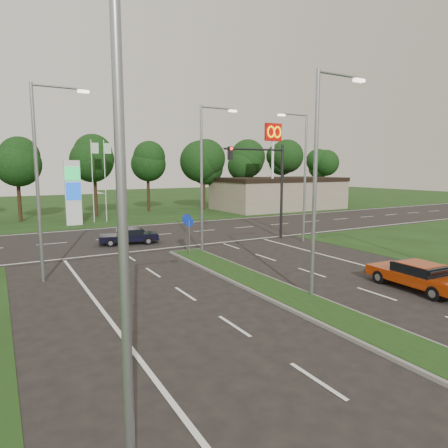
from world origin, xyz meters
TOP-DOWN VIEW (x-y plane):
  - ground at (0.00, 0.00)m, footprint 160.00×160.00m
  - verge_far at (0.00, 55.00)m, footprint 160.00×50.00m
  - cross_road at (0.00, 24.00)m, footprint 160.00×12.00m
  - median_kerb at (0.00, 4.00)m, footprint 2.00×26.00m
  - commercial_building at (22.00, 36.00)m, footprint 16.00×9.00m
  - streetlight_median_near at (1.00, 6.00)m, footprint 2.53×0.22m
  - streetlight_median_far at (1.00, 16.00)m, footprint 2.53×0.22m
  - streetlight_left_near at (-8.30, 0.00)m, footprint 2.53×0.22m
  - streetlight_left_far at (-8.30, 14.00)m, footprint 2.53×0.22m
  - streetlight_right_far at (8.80, 16.00)m, footprint 2.53×0.22m
  - traffic_signal at (7.19, 18.00)m, footprint 5.10×0.42m
  - median_signs at (0.00, 16.40)m, footprint 1.16×1.76m
  - gas_pylon at (-3.79, 33.05)m, footprint 5.80×1.26m
  - mcdonalds_sign at (18.00, 31.97)m, footprint 2.20×0.47m
  - treeline_far at (0.10, 39.93)m, footprint 6.00×6.00m
  - red_sedan at (5.63, 4.59)m, footprint 1.99×4.38m
  - navy_sedan at (-2.29, 21.25)m, footprint 4.19×2.38m

SIDE VIEW (x-z plane):
  - ground at x=0.00m, z-range 0.00..0.00m
  - verge_far at x=0.00m, z-range -0.01..0.01m
  - cross_road at x=0.00m, z-range -0.01..0.01m
  - median_kerb at x=0.00m, z-range 0.00..0.12m
  - navy_sedan at x=-2.29m, z-range 0.04..1.13m
  - red_sedan at x=5.63m, z-range 0.04..1.22m
  - median_signs at x=0.00m, z-range 0.52..2.90m
  - commercial_building at x=22.00m, z-range 0.00..4.00m
  - gas_pylon at x=-3.79m, z-range -0.80..7.20m
  - traffic_signal at x=7.19m, z-range 1.15..8.15m
  - streetlight_median_near at x=1.00m, z-range 0.58..9.58m
  - streetlight_median_far at x=1.00m, z-range 0.58..9.58m
  - streetlight_left_near at x=-8.30m, z-range 0.58..9.58m
  - streetlight_left_far at x=-8.30m, z-range 0.58..9.58m
  - streetlight_right_far at x=8.80m, z-range 0.58..9.58m
  - treeline_far at x=0.10m, z-range 1.88..11.78m
  - mcdonalds_sign at x=18.00m, z-range 2.79..13.19m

